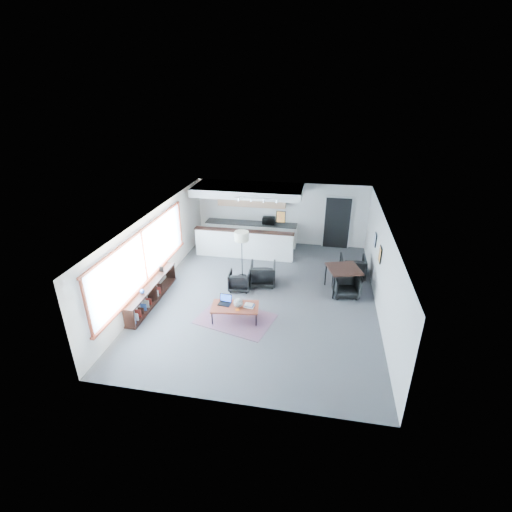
% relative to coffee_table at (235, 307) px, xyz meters
% --- Properties ---
extents(room, '(7.02, 9.02, 2.62)m').
position_rel_coffee_table_xyz_m(room, '(0.56, 1.45, 0.90)').
color(room, '#4B4B4E').
rests_on(room, ground).
extents(window, '(0.10, 5.95, 1.66)m').
position_rel_coffee_table_xyz_m(window, '(-2.90, 0.55, 1.05)').
color(window, '#8CBFFF').
rests_on(window, room).
extents(console, '(0.35, 3.00, 0.80)m').
position_rel_coffee_table_xyz_m(console, '(-2.74, 0.40, -0.08)').
color(console, black).
rests_on(console, floor).
extents(kitchenette, '(4.20, 1.96, 2.60)m').
position_rel_coffee_table_xyz_m(kitchenette, '(-0.64, 5.16, 0.97)').
color(kitchenette, white).
rests_on(kitchenette, floor).
extents(doorway, '(1.10, 0.12, 2.15)m').
position_rel_coffee_table_xyz_m(doorway, '(2.86, 5.87, 0.67)').
color(doorway, black).
rests_on(doorway, room).
extents(track_light, '(1.60, 0.07, 0.15)m').
position_rel_coffee_table_xyz_m(track_light, '(-0.03, 3.65, 2.12)').
color(track_light, silver).
rests_on(track_light, room).
extents(wall_art_lower, '(0.03, 0.38, 0.48)m').
position_rel_coffee_table_xyz_m(wall_art_lower, '(4.03, 1.85, 1.15)').
color(wall_art_lower, black).
rests_on(wall_art_lower, room).
extents(wall_art_upper, '(0.03, 0.34, 0.44)m').
position_rel_coffee_table_xyz_m(wall_art_upper, '(4.03, 3.15, 1.10)').
color(wall_art_upper, black).
rests_on(wall_art_upper, room).
extents(kilim_rug, '(2.39, 1.91, 0.01)m').
position_rel_coffee_table_xyz_m(kilim_rug, '(0.00, 0.00, -0.40)').
color(kilim_rug, '#643B4D').
rests_on(kilim_rug, floor).
extents(coffee_table, '(1.41, 0.88, 0.44)m').
position_rel_coffee_table_xyz_m(coffee_table, '(0.00, 0.00, 0.00)').
color(coffee_table, maroon).
rests_on(coffee_table, floor).
extents(laptop, '(0.38, 0.32, 0.25)m').
position_rel_coffee_table_xyz_m(laptop, '(-0.31, 0.11, 0.11)').
color(laptop, black).
rests_on(laptop, coffee_table).
extents(ceramic_pot, '(0.27, 0.27, 0.27)m').
position_rel_coffee_table_xyz_m(ceramic_pot, '(0.10, -0.02, 0.17)').
color(ceramic_pot, gray).
rests_on(ceramic_pot, coffee_table).
extents(book_stack, '(0.30, 0.25, 0.09)m').
position_rel_coffee_table_xyz_m(book_stack, '(0.40, 0.05, 0.07)').
color(book_stack, silver).
rests_on(book_stack, coffee_table).
extents(coaster, '(0.14, 0.14, 0.01)m').
position_rel_coffee_table_xyz_m(coaster, '(0.11, -0.18, 0.04)').
color(coaster, '#E5590C').
rests_on(coaster, coffee_table).
extents(armchair_left, '(0.72, 0.68, 0.69)m').
position_rel_coffee_table_xyz_m(armchair_left, '(-0.26, 1.71, -0.06)').
color(armchair_left, black).
rests_on(armchair_left, floor).
extents(armchair_right, '(0.91, 0.87, 0.85)m').
position_rel_coffee_table_xyz_m(armchair_right, '(0.44, 2.19, 0.02)').
color(armchair_right, black).
rests_on(armchair_right, floor).
extents(floor_lamp, '(0.59, 0.59, 1.69)m').
position_rel_coffee_table_xyz_m(floor_lamp, '(-0.36, 2.58, 1.07)').
color(floor_lamp, black).
rests_on(floor_lamp, floor).
extents(dining_table, '(1.23, 1.23, 0.83)m').
position_rel_coffee_table_xyz_m(dining_table, '(3.05, 2.21, 0.35)').
color(dining_table, black).
rests_on(dining_table, floor).
extents(dining_chair_near, '(0.74, 0.71, 0.67)m').
position_rel_coffee_table_xyz_m(dining_chair_near, '(3.15, 1.94, -0.07)').
color(dining_chair_near, black).
rests_on(dining_chair_near, floor).
extents(dining_chair_far, '(0.75, 0.71, 0.74)m').
position_rel_coffee_table_xyz_m(dining_chair_far, '(3.41, 3.24, -0.04)').
color(dining_chair_far, black).
rests_on(dining_chair_far, floor).
extents(microwave, '(0.51, 0.29, 0.34)m').
position_rel_coffee_table_xyz_m(microwave, '(0.10, 5.60, 0.70)').
color(microwave, black).
rests_on(microwave, kitchenette).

